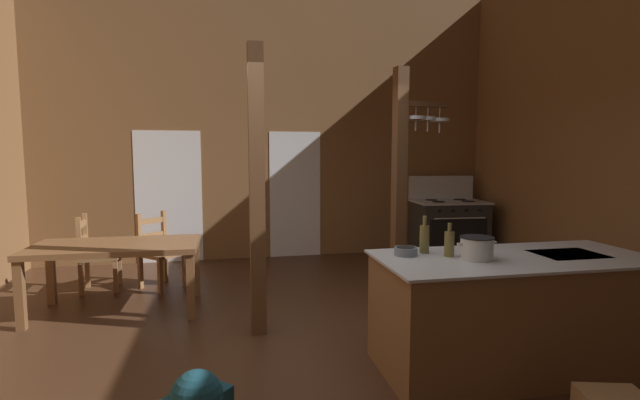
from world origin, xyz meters
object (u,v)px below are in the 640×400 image
object	(u,v)px
stockpot_on_counter	(477,248)
dining_table	(116,252)
mixing_bowl_on_counter	(406,251)
ladderback_chair_near_window	(96,255)
bottle_tall_on_counter	(449,243)
kitchen_island	(513,312)
bottle_short_on_counter	(424,238)
stove_range	(448,228)
ladderback_chair_by_post	(159,252)

from	to	relation	value
stockpot_on_counter	dining_table	bearing A→B (deg)	145.29
mixing_bowl_on_counter	stockpot_on_counter	bearing A→B (deg)	-27.36
ladderback_chair_near_window	bottle_tall_on_counter	world-z (taller)	bottle_tall_on_counter
kitchen_island	stockpot_on_counter	bearing A→B (deg)	-175.77
dining_table	bottle_short_on_counter	xyz separation A→B (m)	(2.70, -1.78, 0.37)
dining_table	mixing_bowl_on_counter	xyz separation A→B (m)	(2.52, -1.83, 0.28)
stove_range	ladderback_chair_near_window	bearing A→B (deg)	-171.09
dining_table	bottle_short_on_counter	bearing A→B (deg)	-33.42
stove_range	bottle_short_on_counter	xyz separation A→B (m)	(-2.04, -3.44, 0.54)
stove_range	bottle_short_on_counter	bearing A→B (deg)	-120.67
dining_table	stove_range	bearing A→B (deg)	19.29
kitchen_island	stove_range	bearing A→B (deg)	69.30
dining_table	ladderback_chair_near_window	distance (m)	0.97
stockpot_on_counter	bottle_short_on_counter	xyz separation A→B (m)	(-0.29, 0.29, 0.03)
ladderback_chair_by_post	stockpot_on_counter	bearing A→B (deg)	-47.84
stove_range	bottle_short_on_counter	world-z (taller)	stove_range
stockpot_on_counter	mixing_bowl_on_counter	distance (m)	0.53
kitchen_island	dining_table	bearing A→B (deg)	148.51
kitchen_island	bottle_short_on_counter	distance (m)	0.90
bottle_short_on_counter	mixing_bowl_on_counter	bearing A→B (deg)	-164.94
ladderback_chair_by_post	mixing_bowl_on_counter	distance (m)	3.52
stove_range	bottle_tall_on_counter	size ratio (longest dim) A/B	5.02
kitchen_island	mixing_bowl_on_counter	size ratio (longest dim) A/B	11.99
stockpot_on_counter	bottle_tall_on_counter	bearing A→B (deg)	139.10
stove_range	ladderback_chair_near_window	size ratio (longest dim) A/B	1.39
ladderback_chair_near_window	stockpot_on_counter	bearing A→B (deg)	-40.53
ladderback_chair_by_post	dining_table	bearing A→B (deg)	-110.15
ladderback_chair_near_window	dining_table	bearing A→B (deg)	-63.41
stove_range	ladderback_chair_by_post	distance (m)	4.49
ladderback_chair_near_window	mixing_bowl_on_counter	world-z (taller)	mixing_bowl_on_counter
stockpot_on_counter	mixing_bowl_on_counter	bearing A→B (deg)	152.64
stove_range	stockpot_on_counter	world-z (taller)	stove_range
dining_table	stockpot_on_counter	size ratio (longest dim) A/B	5.32
stockpot_on_counter	bottle_short_on_counter	bearing A→B (deg)	135.08
ladderback_chair_near_window	stockpot_on_counter	distance (m)	4.53
dining_table	bottle_tall_on_counter	size ratio (longest dim) A/B	6.52
dining_table	bottle_tall_on_counter	bearing A→B (deg)	-34.34
dining_table	mixing_bowl_on_counter	bearing A→B (deg)	-35.95
stockpot_on_counter	mixing_bowl_on_counter	world-z (taller)	stockpot_on_counter
dining_table	ladderback_chair_by_post	xyz separation A→B (m)	(0.32, 0.88, -0.20)
stockpot_on_counter	bottle_tall_on_counter	xyz separation A→B (m)	(-0.16, 0.13, 0.02)
stockpot_on_counter	mixing_bowl_on_counter	size ratio (longest dim) A/B	1.78
mixing_bowl_on_counter	bottle_tall_on_counter	distance (m)	0.34
ladderback_chair_by_post	stockpot_on_counter	world-z (taller)	stockpot_on_counter
stove_range	dining_table	size ratio (longest dim) A/B	0.77
stove_range	ladderback_chair_near_window	distance (m)	5.23
ladderback_chair_by_post	bottle_short_on_counter	bearing A→B (deg)	-48.17
dining_table	ladderback_chair_near_window	xyz separation A→B (m)	(-0.43, 0.85, -0.20)
dining_table	ladderback_chair_by_post	size ratio (longest dim) A/B	1.80
stove_range	bottle_tall_on_counter	bearing A→B (deg)	-117.91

